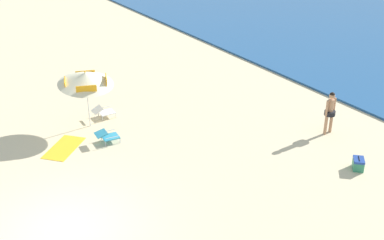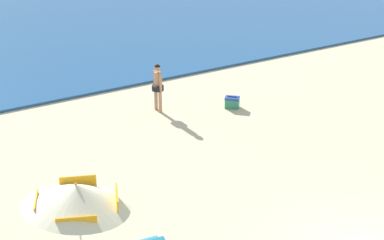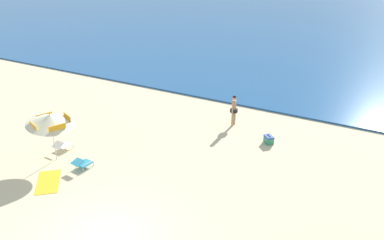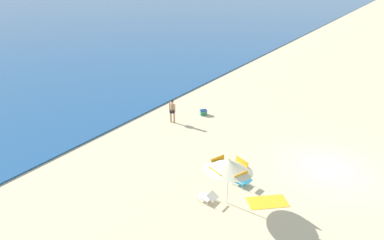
# 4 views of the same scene
# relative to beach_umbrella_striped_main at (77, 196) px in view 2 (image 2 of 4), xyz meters

# --- Properties ---
(beach_umbrella_striped_main) EXTENTS (2.31, 2.27, 2.40)m
(beach_umbrella_striped_main) POSITION_rel_beach_umbrella_striped_main_xyz_m (0.00, 0.00, 0.00)
(beach_umbrella_striped_main) COLOR silver
(beach_umbrella_striped_main) RESTS_ON ground
(person_standing_near_shore) EXTENTS (0.42, 0.51, 1.71)m
(person_standing_near_shore) POSITION_rel_beach_umbrella_striped_main_xyz_m (5.73, 7.29, -1.03)
(person_standing_near_shore) COLOR tan
(person_standing_near_shore) RESTS_ON ground
(cooler_box) EXTENTS (0.60, 0.60, 0.43)m
(cooler_box) POSITION_rel_beach_umbrella_striped_main_xyz_m (8.10, 6.16, -1.82)
(cooler_box) COLOR #2D7F5B
(cooler_box) RESTS_ON ground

